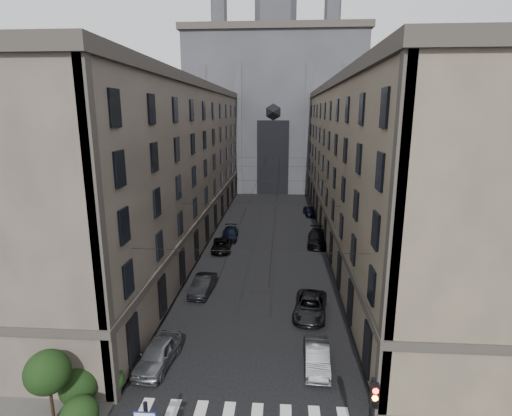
% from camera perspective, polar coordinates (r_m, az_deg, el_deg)
% --- Properties ---
extents(sidewalk_left, '(7.00, 80.00, 0.15)m').
position_cam_1_polar(sidewalk_left, '(51.84, -10.19, -3.92)').
color(sidewalk_left, '#383533').
rests_on(sidewalk_left, ground).
extents(sidewalk_right, '(7.00, 80.00, 0.15)m').
position_cam_1_polar(sidewalk_right, '(51.07, 13.41, -4.35)').
color(sidewalk_right, '#383533').
rests_on(sidewalk_right, ground).
extents(building_left, '(13.60, 60.60, 18.85)m').
position_cam_1_polar(building_left, '(50.70, -13.87, 6.24)').
color(building_left, '#473F37').
rests_on(building_left, ground).
extents(building_right, '(13.60, 60.60, 18.85)m').
position_cam_1_polar(building_right, '(49.69, 17.35, 5.89)').
color(building_right, brown).
rests_on(building_right, ground).
extents(gothic_tower, '(35.00, 23.00, 58.00)m').
position_cam_1_polar(gothic_tower, '(86.97, 2.69, 15.04)').
color(gothic_tower, '#2D2D33').
rests_on(gothic_tower, ground).
extents(shrub_cluster, '(3.90, 4.40, 3.90)m').
position_cam_1_polar(shrub_cluster, '(24.17, -24.95, -22.09)').
color(shrub_cluster, black).
rests_on(shrub_cluster, sidewalk_left).
extents(tram_wires, '(14.00, 60.00, 0.43)m').
position_cam_1_polar(tram_wires, '(48.31, 1.55, 3.77)').
color(tram_wires, black).
rests_on(tram_wires, ground).
extents(car_left_near, '(2.32, 4.78, 1.57)m').
position_cam_1_polar(car_left_near, '(27.05, -13.85, -19.59)').
color(car_left_near, slate).
rests_on(car_left_near, ground).
extents(car_left_midnear, '(1.90, 4.54, 1.46)m').
position_cam_1_polar(car_left_midnear, '(35.73, -7.60, -10.85)').
color(car_left_midnear, black).
rests_on(car_left_midnear, ground).
extents(car_left_midfar, '(2.40, 4.71, 1.28)m').
position_cam_1_polar(car_left_midfar, '(45.84, -4.94, -5.34)').
color(car_left_midfar, black).
rests_on(car_left_midfar, ground).
extents(car_left_far, '(2.13, 4.77, 1.36)m').
position_cam_1_polar(car_left_far, '(49.96, -3.76, -3.67)').
color(car_left_far, black).
rests_on(car_left_far, ground).
extents(car_right_near, '(1.63, 4.24, 1.38)m').
position_cam_1_polar(car_right_near, '(26.53, 8.74, -20.31)').
color(car_right_near, gray).
rests_on(car_right_near, ground).
extents(car_right_midnear, '(3.07, 5.52, 1.46)m').
position_cam_1_polar(car_right_midnear, '(32.17, 7.76, -13.74)').
color(car_right_midnear, black).
rests_on(car_right_midnear, ground).
extents(car_right_midfar, '(2.86, 5.89, 1.65)m').
position_cam_1_polar(car_right_midfar, '(48.25, 8.81, -4.25)').
color(car_right_midfar, black).
rests_on(car_right_midfar, ground).
extents(car_right_far, '(2.13, 4.19, 1.37)m').
position_cam_1_polar(car_right_far, '(61.75, 7.69, -0.43)').
color(car_right_far, black).
rests_on(car_right_far, ground).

